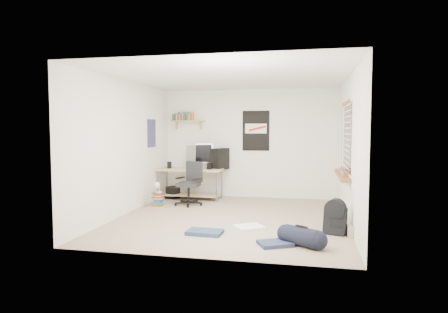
% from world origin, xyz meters
% --- Properties ---
extents(floor, '(4.00, 4.50, 0.01)m').
position_xyz_m(floor, '(0.00, 0.00, -0.01)').
color(floor, gray).
rests_on(floor, ground).
extents(ceiling, '(4.00, 4.50, 0.01)m').
position_xyz_m(ceiling, '(0.00, 0.00, 2.50)').
color(ceiling, white).
rests_on(ceiling, ground).
extents(back_wall, '(4.00, 0.01, 2.50)m').
position_xyz_m(back_wall, '(0.00, 2.25, 1.25)').
color(back_wall, silver).
rests_on(back_wall, ground).
extents(left_wall, '(0.01, 4.50, 2.50)m').
position_xyz_m(left_wall, '(-2.00, 0.00, 1.25)').
color(left_wall, silver).
rests_on(left_wall, ground).
extents(right_wall, '(0.01, 4.50, 2.50)m').
position_xyz_m(right_wall, '(2.00, 0.00, 1.25)').
color(right_wall, silver).
rests_on(right_wall, ground).
extents(desk, '(1.49, 0.74, 0.66)m').
position_xyz_m(desk, '(-1.26, 1.71, 0.36)').
color(desk, beige).
rests_on(desk, floor).
extents(monitor_left, '(0.36, 0.24, 0.39)m').
position_xyz_m(monitor_left, '(-1.28, 1.97, 0.86)').
color(monitor_left, '#99999D').
rests_on(monitor_left, desk).
extents(monitor_right, '(0.42, 0.21, 0.45)m').
position_xyz_m(monitor_right, '(-0.97, 1.80, 0.88)').
color(monitor_right, '#A6A5AA').
rests_on(monitor_right, desk).
extents(pc_tower, '(0.37, 0.51, 0.49)m').
position_xyz_m(pc_tower, '(-0.64, 1.97, 0.91)').
color(pc_tower, black).
rests_on(pc_tower, desk).
extents(keyboard, '(0.39, 0.23, 0.02)m').
position_xyz_m(keyboard, '(-1.06, 1.78, 0.67)').
color(keyboard, black).
rests_on(keyboard, desk).
extents(speaker_left, '(0.11, 0.11, 0.19)m').
position_xyz_m(speaker_left, '(-1.75, 1.65, 0.76)').
color(speaker_left, black).
rests_on(speaker_left, desk).
extents(speaker_right, '(0.11, 0.11, 0.19)m').
position_xyz_m(speaker_right, '(-0.80, 1.62, 0.75)').
color(speaker_right, black).
rests_on(speaker_right, desk).
extents(office_chair, '(0.78, 0.78, 0.91)m').
position_xyz_m(office_chair, '(-1.11, 1.02, 0.49)').
color(office_chair, black).
rests_on(office_chair, floor).
extents(wall_shelf, '(0.80, 0.22, 0.24)m').
position_xyz_m(wall_shelf, '(-1.45, 2.14, 1.78)').
color(wall_shelf, tan).
rests_on(wall_shelf, back_wall).
extents(poster_back_wall, '(0.62, 0.03, 0.92)m').
position_xyz_m(poster_back_wall, '(0.15, 2.23, 1.55)').
color(poster_back_wall, black).
rests_on(poster_back_wall, back_wall).
extents(poster_left_wall, '(0.02, 0.42, 0.60)m').
position_xyz_m(poster_left_wall, '(-1.99, 1.20, 1.50)').
color(poster_left_wall, navy).
rests_on(poster_left_wall, left_wall).
extents(window, '(0.10, 1.50, 1.26)m').
position_xyz_m(window, '(1.95, 0.30, 1.45)').
color(window, brown).
rests_on(window, right_wall).
extents(baseboard_heater, '(0.08, 2.50, 0.18)m').
position_xyz_m(baseboard_heater, '(1.96, 0.30, 0.09)').
color(baseboard_heater, '#B7B2A8').
rests_on(baseboard_heater, floor).
extents(backpack, '(0.38, 0.34, 0.43)m').
position_xyz_m(backpack, '(1.75, -0.71, 0.20)').
color(backpack, black).
rests_on(backpack, floor).
extents(duffel_bag, '(0.36, 0.36, 0.52)m').
position_xyz_m(duffel_bag, '(1.26, -1.46, 0.14)').
color(duffel_bag, black).
rests_on(duffel_bag, floor).
extents(tshirt, '(0.55, 0.54, 0.04)m').
position_xyz_m(tshirt, '(0.41, -0.64, 0.02)').
color(tshirt, white).
rests_on(tshirt, floor).
extents(jeans_a, '(0.55, 0.36, 0.06)m').
position_xyz_m(jeans_a, '(-0.20, -1.14, 0.03)').
color(jeans_a, navy).
rests_on(jeans_a, floor).
extents(jeans_b, '(0.55, 0.50, 0.06)m').
position_xyz_m(jeans_b, '(0.90, -1.50, 0.03)').
color(jeans_b, '#222A4D').
rests_on(jeans_b, floor).
extents(book_stack, '(0.50, 0.46, 0.27)m').
position_xyz_m(book_stack, '(-1.66, 0.72, 0.15)').
color(book_stack, olive).
rests_on(book_stack, floor).
extents(desk_lamp, '(0.15, 0.22, 0.21)m').
position_xyz_m(desk_lamp, '(-1.64, 0.70, 0.38)').
color(desk_lamp, silver).
rests_on(desk_lamp, book_stack).
extents(subwoofer, '(0.31, 0.31, 0.27)m').
position_xyz_m(subwoofer, '(-1.69, 1.71, 0.14)').
color(subwoofer, black).
rests_on(subwoofer, floor).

